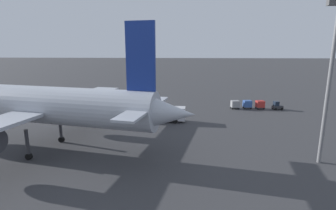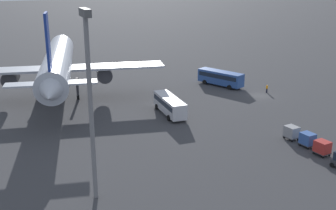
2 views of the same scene
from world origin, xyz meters
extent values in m
plane|color=#38383A|center=(0.00, 0.00, 0.00)|extent=(600.00, 600.00, 0.00)
cylinder|color=#B2B7C1|center=(14.21, 37.31, 6.96)|extent=(38.49, 12.91, 5.36)
cone|color=#B2B7C1|center=(-6.07, 41.46, 6.96)|extent=(7.79, 6.12, 4.82)
cube|color=#B2B7C1|center=(10.04, 26.47, 6.30)|extent=(8.39, 18.20, 0.44)
cube|color=navy|center=(-2.62, 40.76, 13.93)|extent=(3.81, 1.12, 8.57)
cube|color=#B2B7C1|center=(-3.00, 40.84, 7.50)|extent=(5.41, 14.18, 0.28)
cylinder|color=#38383D|center=(11.69, 28.82, 4.60)|extent=(5.08, 3.81, 2.95)
cylinder|color=#38383D|center=(13.04, 41.11, 2.14)|extent=(0.50, 0.50, 4.29)
cylinder|color=black|center=(13.04, 41.11, 0.45)|extent=(0.98, 0.67, 0.90)
cylinder|color=#38383D|center=(11.64, 34.28, 2.14)|extent=(0.50, 0.50, 4.29)
cylinder|color=black|center=(11.64, 34.28, 0.45)|extent=(0.98, 0.67, 0.90)
cube|color=#2D5199|center=(9.80, 3.61, 1.84)|extent=(10.59, 6.88, 2.77)
cube|color=#192333|center=(9.80, 3.61, 2.32)|extent=(9.85, 6.56, 0.89)
cylinder|color=black|center=(12.14, 6.24, 0.50)|extent=(1.03, 0.70, 1.00)
cylinder|color=black|center=(13.32, 3.76, 0.50)|extent=(1.03, 0.70, 1.00)
cylinder|color=black|center=(6.27, 3.45, 0.50)|extent=(1.03, 0.70, 1.00)
cylinder|color=black|center=(7.46, 0.97, 0.50)|extent=(1.03, 0.70, 1.00)
cube|color=silver|center=(-3.36, 21.18, 1.75)|extent=(10.31, 3.01, 2.60)
cube|color=#192333|center=(-3.36, 21.18, 2.21)|extent=(9.50, 3.02, 0.83)
cylinder|color=black|center=(-0.14, 22.39, 0.50)|extent=(1.01, 0.34, 1.00)
cylinder|color=black|center=(-0.25, 19.70, 0.50)|extent=(1.01, 0.34, 1.00)
cylinder|color=black|center=(-6.46, 22.67, 0.50)|extent=(1.01, 0.34, 1.00)
cylinder|color=black|center=(-6.58, 19.97, 0.50)|extent=(1.01, 0.34, 1.00)
cube|color=#333338|center=(-31.30, 9.16, 0.65)|extent=(2.60, 1.72, 0.70)
cube|color=#192333|center=(-30.89, 9.24, 1.55)|extent=(1.28, 1.35, 1.10)
cylinder|color=black|center=(-30.60, 10.01, 0.30)|extent=(0.63, 0.33, 0.60)
cylinder|color=black|center=(-30.35, 8.63, 0.30)|extent=(0.63, 0.33, 0.60)
cylinder|color=black|center=(-32.25, 9.70, 0.30)|extent=(0.63, 0.33, 0.60)
cylinder|color=black|center=(-32.00, 8.32, 0.30)|extent=(0.63, 0.33, 0.60)
cylinder|color=#1E1E2D|center=(1.37, -2.56, 0.42)|extent=(0.32, 0.32, 0.85)
cylinder|color=orange|center=(1.37, -2.56, 1.18)|extent=(0.38, 0.38, 0.65)
sphere|color=tan|center=(1.37, -2.56, 1.62)|extent=(0.24, 0.24, 0.24)
cube|color=#38383D|center=(-27.18, 8.64, 0.41)|extent=(2.19, 1.92, 0.10)
cube|color=#B72D28|center=(-27.18, 8.64, 1.26)|extent=(2.09, 1.83, 1.60)
cylinder|color=black|center=(-26.51, 9.38, 0.18)|extent=(0.37, 0.16, 0.36)
cylinder|color=black|center=(-26.35, 8.11, 0.18)|extent=(0.37, 0.16, 0.36)
cylinder|color=black|center=(-28.02, 9.18, 0.18)|extent=(0.37, 0.16, 0.36)
cylinder|color=black|center=(-27.85, 7.91, 0.18)|extent=(0.37, 0.16, 0.36)
cube|color=#38383D|center=(-24.09, 8.54, 0.41)|extent=(2.19, 1.92, 0.10)
cube|color=#33569E|center=(-24.09, 8.54, 1.26)|extent=(2.09, 1.83, 1.60)
cylinder|color=black|center=(-23.41, 9.27, 0.18)|extent=(0.37, 0.16, 0.36)
cylinder|color=black|center=(-23.25, 8.00, 0.18)|extent=(0.37, 0.16, 0.36)
cylinder|color=black|center=(-24.92, 9.08, 0.18)|extent=(0.37, 0.16, 0.36)
cylinder|color=black|center=(-24.76, 7.81, 0.18)|extent=(0.37, 0.16, 0.36)
cube|color=#38383D|center=(-20.99, 8.90, 0.41)|extent=(2.19, 1.92, 0.10)
cube|color=gray|center=(-20.99, 8.90, 1.26)|extent=(2.09, 1.83, 1.60)
cylinder|color=black|center=(-20.32, 9.63, 0.18)|extent=(0.37, 0.16, 0.36)
cylinder|color=black|center=(-20.15, 8.36, 0.18)|extent=(0.37, 0.16, 0.36)
cylinder|color=black|center=(-21.82, 9.44, 0.18)|extent=(0.37, 0.16, 0.36)
cylinder|color=black|center=(-21.66, 8.17, 0.18)|extent=(0.37, 0.16, 0.36)
cylinder|color=slate|center=(-26.20, 39.77, 9.93)|extent=(0.50, 0.50, 19.87)
camera|label=1|loc=(-7.88, 73.42, 15.10)|focal=28.00mm
camera|label=2|loc=(-67.72, 48.37, 24.30)|focal=45.00mm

